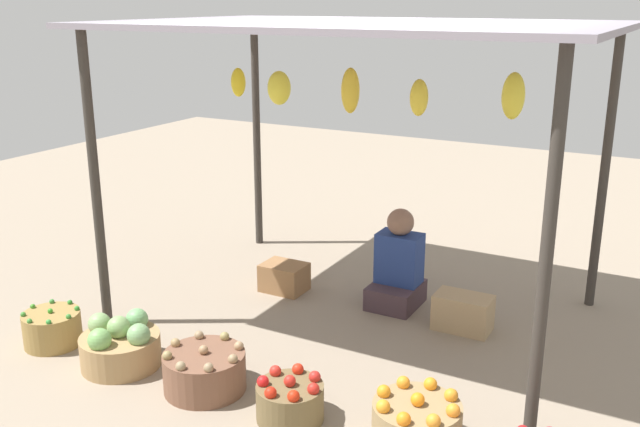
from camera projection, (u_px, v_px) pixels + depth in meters
name	position (u px, v px, depth m)	size (l,w,h in m)	color
ground_plane	(355.00, 313.00, 5.49)	(14.00, 14.00, 0.00)	gray
market_stall_structure	(360.00, 46.00, 4.90)	(3.41, 2.36, 2.17)	#38332D
vendor_person	(398.00, 269.00, 5.56)	(0.36, 0.44, 0.78)	#46333B
basket_green_chilies	(52.00, 328.00, 4.96)	(0.39, 0.39, 0.27)	olive
basket_cabbages	(120.00, 346.00, 4.67)	(0.52, 0.52, 0.35)	#A58254
basket_potatoes	(205.00, 371.00, 4.38)	(0.51, 0.51, 0.30)	brown
basket_red_tomatoes	(290.00, 400.00, 4.07)	(0.39, 0.39, 0.28)	brown
basket_oranges	(417.00, 423.00, 3.82)	(0.48, 0.48, 0.32)	#987F54
wooden_crate_near_vendor	(463.00, 312.00, 5.18)	(0.41, 0.24, 0.26)	tan
wooden_crate_stacked_rear	(284.00, 277.00, 5.88)	(0.35, 0.27, 0.23)	#936841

